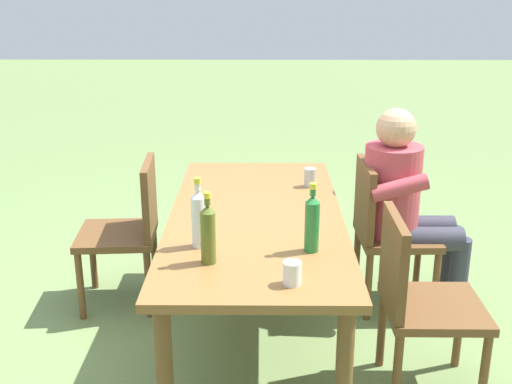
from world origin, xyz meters
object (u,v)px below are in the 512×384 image
Objects in this scene: person_in_white_shirt at (405,199)px; cup_steel at (310,177)px; chair_near_left at (130,225)px; chair_far_right at (417,296)px; bottle_clear at (199,217)px; dining_table at (256,230)px; chair_far_left at (384,227)px; bottle_olive at (208,233)px; cup_white at (292,273)px; backpack_by_near_side at (245,219)px; bottle_green at (312,222)px.

cup_steel is at bearing -93.76° from person_in_white_shirt.
chair_near_left is 1.69m from chair_far_right.
dining_table is at bearing 148.03° from bottle_clear.
chair_far_left is 1.47m from chair_near_left.
dining_table is 2.14× the size of chair_far_right.
bottle_olive is at bearing -46.46° from person_in_white_shirt.
bottle_olive is at bearing 18.17° from bottle_clear.
dining_table is at bearing -33.65° from cup_steel.
cup_white is (0.76, 0.15, 0.13)m from dining_table.
bottle_clear is at bearing -132.64° from cup_white.
chair_far_left is 0.84m from chair_far_right.
cup_white is at bearing 6.56° from backpack_by_near_side.
bottle_olive is (0.99, 0.54, 0.37)m from chair_near_left.
bottle_clear is 0.80× the size of backpack_by_near_side.
bottle_clear is at bearing 30.55° from chair_near_left.
bottle_clear reaches higher than bottle_green.
cup_white is (1.19, 0.88, 0.28)m from chair_near_left.
cup_white is at bearing 60.02° from bottle_olive.
chair_near_left is 2.79× the size of bottle_olive.
person_in_white_shirt is at bearing 145.24° from bottle_green.
bottle_green is at bearing 162.79° from cup_white.
dining_table is at bearing -63.55° from person_in_white_shirt.
dining_table is 6.00× the size of bottle_green.
bottle_olive reaches higher than backpack_by_near_side.
chair_near_left is at bearing -88.34° from cup_steel.
bottle_green is 1.89m from backpack_by_near_side.
dining_table is at bearing -150.98° from bottle_green.
backpack_by_near_side is at bearing -136.97° from chair_far_left.
backpack_by_near_side is (-0.84, -0.39, -0.58)m from cup_steel.
person_in_white_shirt is (-0.84, 0.11, 0.17)m from chair_far_right.
chair_far_right is at bearing 60.26° from dining_table.
cup_steel is (-0.87, -0.43, 0.29)m from chair_far_right.
person_in_white_shirt reaches higher than cup_white.
bottle_clear is at bearing -161.83° from bottle_olive.
chair_far_right is at bearing 98.95° from bottle_olive.
chair_far_left and chair_far_right have the same top height.
bottle_olive is at bearing 28.63° from chair_near_left.
bottle_clear reaches higher than chair_near_left.
chair_near_left is at bearing -119.91° from chair_far_right.
cup_steel is (-0.85, 0.55, -0.08)m from bottle_clear.
chair_far_left is at bearing 136.66° from bottle_olive.
backpack_by_near_side is (-0.88, -0.93, -0.46)m from person_in_white_shirt.
cup_white is (0.36, 0.39, -0.09)m from bottle_clear.
chair_far_right is 1.93m from backpack_by_near_side.
chair_near_left is 1.36m from bottle_green.
bottle_olive is 0.40m from cup_white.
chair_near_left is (-0.01, -1.47, 0.00)m from chair_far_left.
cup_white is at bearing 36.58° from chair_near_left.
cup_white is at bearing -17.21° from bottle_green.
person_in_white_shirt is at bearing 133.54° from bottle_olive.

